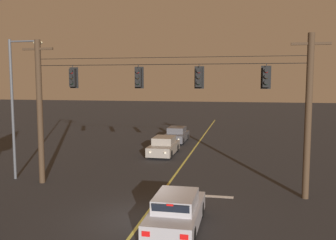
{
  "coord_description": "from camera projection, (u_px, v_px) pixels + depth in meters",
  "views": [
    {
      "loc": [
        3.93,
        -14.09,
        5.66
      ],
      "look_at": [
        0.0,
        5.27,
        3.59
      ],
      "focal_mm": 39.27,
      "sensor_mm": 36.0,
      "label": 1
    }
  ],
  "objects": [
    {
      "name": "ground_plane",
      "position": [
        143.0,
        220.0,
        15.1
      ],
      "size": [
        180.0,
        180.0,
        0.0
      ],
      "primitive_type": "plane",
      "color": "#28282B"
    },
    {
      "name": "street_lamp_corner",
      "position": [
        17.0,
        96.0,
        20.92
      ],
      "size": [
        2.11,
        0.3,
        8.02
      ],
      "color": "#4C4F54",
      "rests_on": "ground"
    },
    {
      "name": "traffic_light_right_inner",
      "position": [
        266.0,
        77.0,
        17.64
      ],
      "size": [
        0.48,
        0.41,
        1.22
      ],
      "color": "black"
    },
    {
      "name": "stop_bar_paint",
      "position": [
        199.0,
        195.0,
        18.3
      ],
      "size": [
        3.4,
        0.36,
        0.01
      ],
      "primitive_type": "cube",
      "color": "silver",
      "rests_on": "ground"
    },
    {
      "name": "car_oncoming_trailing",
      "position": [
        177.0,
        135.0,
        34.62
      ],
      "size": [
        1.8,
        4.42,
        1.39
      ],
      "color": "#4C4C51",
      "rests_on": "ground"
    },
    {
      "name": "traffic_light_centre",
      "position": [
        199.0,
        77.0,
        18.28
      ],
      "size": [
        0.48,
        0.41,
        1.22
      ],
      "color": "black"
    },
    {
      "name": "traffic_light_leftmost",
      "position": [
        73.0,
        78.0,
        19.63
      ],
      "size": [
        0.48,
        0.41,
        1.22
      ],
      "color": "black"
    },
    {
      "name": "signal_span_assembly",
      "position": [
        164.0,
        112.0,
        18.84
      ],
      "size": [
        15.83,
        0.32,
        7.92
      ],
      "color": "#423021",
      "rests_on": "ground"
    },
    {
      "name": "car_oncoming_lead",
      "position": [
        164.0,
        146.0,
        28.53
      ],
      "size": [
        1.8,
        4.42,
        1.39
      ],
      "color": "gray",
      "rests_on": "ground"
    },
    {
      "name": "lane_centre_stripe",
      "position": [
        183.0,
        165.0,
        25.11
      ],
      "size": [
        0.14,
        60.0,
        0.01
      ],
      "primitive_type": "cube",
      "color": "#D1C64C",
      "rests_on": "ground"
    },
    {
      "name": "car_waiting_near_lane",
      "position": [
        176.0,
        212.0,
        14.16
      ],
      "size": [
        1.8,
        4.33,
        1.39
      ],
      "color": "#A5A5AD",
      "rests_on": "ground"
    },
    {
      "name": "traffic_light_left_inner",
      "position": [
        138.0,
        77.0,
        18.9
      ],
      "size": [
        0.48,
        0.41,
        1.22
      ],
      "color": "black"
    }
  ]
}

